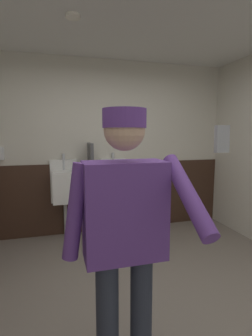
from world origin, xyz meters
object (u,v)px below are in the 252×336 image
object	(u,v)px
urinal_left	(65,186)
person	(125,224)
urinal_middle	(115,183)
cell_phone	(222,139)
soap_dispenser	(0,153)

from	to	relation	value
urinal_left	person	world-z (taller)	person
urinal_middle	cell_phone	distance (m)	2.91
urinal_left	cell_phone	distance (m)	2.96
soap_dispenser	cell_phone	bearing A→B (deg)	-64.46
cell_phone	soap_dispenser	distance (m)	3.26
urinal_left	person	distance (m)	2.34
cell_phone	urinal_left	bearing A→B (deg)	99.01
urinal_left	soap_dispenser	size ratio (longest dim) A/B	6.89
urinal_left	person	size ratio (longest dim) A/B	0.74
urinal_left	urinal_middle	size ratio (longest dim) A/B	1.00
cell_phone	soap_dispenser	size ratio (longest dim) A/B	0.61
urinal_left	soap_dispenser	bearing A→B (deg)	172.01
person	soap_dispenser	bearing A→B (deg)	114.95
urinal_left	cell_phone	size ratio (longest dim) A/B	11.27
urinal_middle	person	world-z (taller)	person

